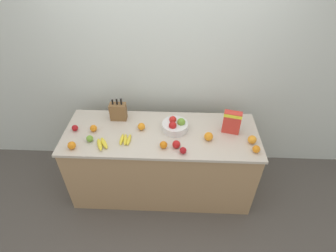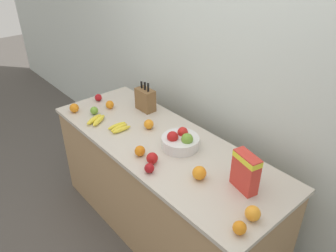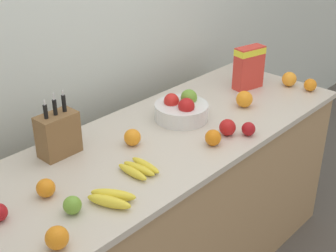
% 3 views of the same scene
% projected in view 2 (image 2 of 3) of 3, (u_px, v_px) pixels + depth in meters
% --- Properties ---
extents(ground_plane, '(14.00, 14.00, 0.00)m').
position_uv_depth(ground_plane, '(162.00, 225.00, 2.84)').
color(ground_plane, '#514C47').
extents(wall_back, '(9.00, 0.06, 2.60)m').
position_uv_depth(wall_back, '(219.00, 67.00, 2.51)').
color(wall_back, silver).
rests_on(wall_back, ground_plane).
extents(counter, '(2.00, 0.74, 0.87)m').
position_uv_depth(counter, '(162.00, 187.00, 2.62)').
color(counter, tan).
rests_on(counter, ground_plane).
extents(knife_block, '(0.17, 0.10, 0.29)m').
position_uv_depth(knife_block, '(145.00, 99.00, 2.78)').
color(knife_block, brown).
rests_on(knife_block, counter).
extents(cereal_box, '(0.19, 0.11, 0.24)m').
position_uv_depth(cereal_box, '(246.00, 170.00, 1.90)').
color(cereal_box, red).
rests_on(cereal_box, counter).
extents(fruit_bowl, '(0.27, 0.27, 0.14)m').
position_uv_depth(fruit_bowl, '(180.00, 141.00, 2.31)').
color(fruit_bowl, silver).
rests_on(fruit_bowl, counter).
extents(banana_bunch_left, '(0.15, 0.20, 0.04)m').
position_uv_depth(banana_bunch_left, '(96.00, 120.00, 2.63)').
color(banana_bunch_left, yellow).
rests_on(banana_bunch_left, counter).
extents(banana_bunch_right, '(0.11, 0.16, 0.03)m').
position_uv_depth(banana_bunch_right, '(119.00, 128.00, 2.54)').
color(banana_bunch_right, yellow).
rests_on(banana_bunch_right, counter).
extents(apple_middle, '(0.06, 0.06, 0.06)m').
position_uv_depth(apple_middle, '(149.00, 168.00, 2.08)').
color(apple_middle, '#A31419').
rests_on(apple_middle, counter).
extents(apple_rightmost, '(0.07, 0.07, 0.07)m').
position_uv_depth(apple_rightmost, '(94.00, 111.00, 2.74)').
color(apple_rightmost, '#6B9E33').
rests_on(apple_rightmost, counter).
extents(apple_front, '(0.08, 0.08, 0.08)m').
position_uv_depth(apple_front, '(152.00, 158.00, 2.16)').
color(apple_front, red).
rests_on(apple_front, counter).
extents(apple_near_bananas, '(0.06, 0.06, 0.06)m').
position_uv_depth(apple_near_bananas, '(99.00, 98.00, 2.96)').
color(apple_near_bananas, '#A31419').
rests_on(apple_near_bananas, counter).
extents(orange_front_center, '(0.07, 0.07, 0.07)m').
position_uv_depth(orange_front_center, '(110.00, 105.00, 2.83)').
color(orange_front_center, orange).
rests_on(orange_front_center, counter).
extents(orange_mid_left, '(0.09, 0.09, 0.09)m').
position_uv_depth(orange_mid_left, '(199.00, 173.00, 2.02)').
color(orange_mid_left, orange).
rests_on(orange_mid_left, counter).
extents(orange_by_cereal, '(0.08, 0.08, 0.08)m').
position_uv_depth(orange_by_cereal, '(253.00, 213.00, 1.73)').
color(orange_by_cereal, orange).
rests_on(orange_by_cereal, counter).
extents(orange_near_bowl, '(0.08, 0.08, 0.08)m').
position_uv_depth(orange_near_bowl, '(74.00, 108.00, 2.77)').
color(orange_near_bowl, orange).
rests_on(orange_near_bowl, counter).
extents(orange_mid_right, '(0.07, 0.07, 0.07)m').
position_uv_depth(orange_mid_right, '(240.00, 228.00, 1.65)').
color(orange_mid_right, orange).
rests_on(orange_mid_right, counter).
extents(orange_front_right, '(0.07, 0.07, 0.07)m').
position_uv_depth(orange_front_right, '(140.00, 151.00, 2.23)').
color(orange_front_right, orange).
rests_on(orange_front_right, counter).
extents(orange_back_center, '(0.08, 0.08, 0.08)m').
position_uv_depth(orange_back_center, '(149.00, 124.00, 2.54)').
color(orange_back_center, orange).
rests_on(orange_back_center, counter).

